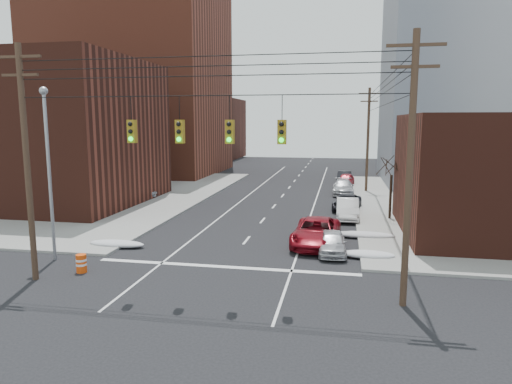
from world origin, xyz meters
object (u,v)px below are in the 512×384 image
at_px(lot_car_d, 105,192).
at_px(parked_car_f, 344,177).
at_px(lot_car_c, 64,192).
at_px(red_pickup, 316,232).
at_px(lot_car_b, 134,192).
at_px(parked_car_d, 343,187).
at_px(parked_car_c, 347,202).
at_px(lot_car_a, 110,195).
at_px(construction_barrel, 81,263).
at_px(parked_car_b, 348,209).
at_px(parked_car_a, 332,242).
at_px(parked_car_e, 346,180).

bearing_deg(lot_car_d, parked_car_f, -57.82).
xyz_separation_m(lot_car_c, lot_car_d, (3.55, 1.09, -0.06)).
distance_m(red_pickup, lot_car_b, 22.72).
bearing_deg(lot_car_c, parked_car_d, -52.49).
distance_m(parked_car_c, lot_car_b, 20.38).
xyz_separation_m(lot_car_a, lot_car_b, (0.76, 3.24, -0.17)).
bearing_deg(construction_barrel, lot_car_b, 108.72).
xyz_separation_m(parked_car_b, parked_car_d, (-0.33, 12.08, -0.02)).
xyz_separation_m(parked_car_a, parked_car_b, (0.95, 9.76, 0.13)).
xyz_separation_m(parked_car_d, construction_barrel, (-12.95, -27.52, -0.29)).
bearing_deg(parked_car_c, parked_car_b, -83.80).
bearing_deg(lot_car_c, lot_car_b, -50.88).
distance_m(lot_car_a, lot_car_b, 3.33).
height_order(parked_car_d, parked_car_f, parked_car_d).
xyz_separation_m(parked_car_a, lot_car_d, (-21.81, 13.87, 0.19)).
bearing_deg(lot_car_d, parked_car_b, -105.03).
bearing_deg(lot_car_d, lot_car_c, 102.27).
bearing_deg(parked_car_b, lot_car_d, 169.36).
relative_size(lot_car_c, construction_barrel, 5.68).
bearing_deg(lot_car_a, parked_car_e, -63.92).
relative_size(red_pickup, parked_car_f, 1.32).
xyz_separation_m(parked_car_a, lot_car_b, (-19.36, 15.07, 0.10)).
distance_m(parked_car_a, parked_car_c, 13.47).
relative_size(red_pickup, lot_car_c, 1.12).
relative_size(parked_car_b, parked_car_d, 0.91).
distance_m(parked_car_c, parked_car_d, 8.42).
bearing_deg(parked_car_c, lot_car_a, -169.44).
xyz_separation_m(lot_car_b, construction_barrel, (7.03, -20.75, -0.29)).
bearing_deg(parked_car_c, construction_barrel, -118.61).
bearing_deg(lot_car_a, parked_car_c, -97.81).
xyz_separation_m(parked_car_d, lot_car_a, (-20.74, -10.02, 0.17)).
distance_m(parked_car_e, lot_car_b, 24.32).
relative_size(parked_car_c, lot_car_c, 0.90).
relative_size(parked_car_d, parked_car_f, 1.18).
height_order(parked_car_a, parked_car_d, parked_car_d).
relative_size(parked_car_c, parked_car_f, 1.06).
bearing_deg(parked_car_d, parked_car_b, -88.93).
relative_size(parked_car_b, parked_car_e, 1.12).
xyz_separation_m(lot_car_b, lot_car_d, (-2.44, -1.19, 0.09)).
distance_m(parked_car_d, lot_car_b, 21.10).
height_order(red_pickup, parked_car_c, red_pickup).
distance_m(parked_car_d, parked_car_e, 6.60).
relative_size(parked_car_a, parked_car_b, 0.81).
height_order(parked_car_f, construction_barrel, parked_car_f).
bearing_deg(lot_car_b, parked_car_b, -128.83).
relative_size(parked_car_a, construction_barrel, 4.20).
bearing_deg(parked_car_a, parked_car_f, 85.85).
bearing_deg(parked_car_f, parked_car_b, -85.32).
relative_size(parked_car_d, construction_barrel, 5.70).
distance_m(parked_car_c, lot_car_c, 26.31).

